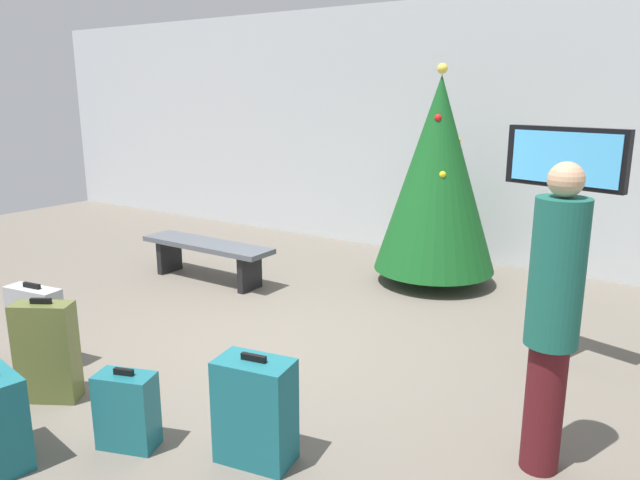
# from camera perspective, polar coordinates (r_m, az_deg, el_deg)

# --- Properties ---
(ground_plane) EXTENTS (16.00, 16.00, 0.00)m
(ground_plane) POSITION_cam_1_polar(r_m,az_deg,el_deg) (5.50, -4.54, -10.18)
(ground_plane) COLOR #665E54
(back_wall) EXTENTS (16.00, 0.20, 3.44)m
(back_wall) POSITION_cam_1_polar(r_m,az_deg,el_deg) (8.46, 12.11, 10.03)
(back_wall) COLOR #B7BCC1
(back_wall) RESTS_ON ground_plane
(holiday_tree) EXTENTS (1.42, 1.42, 2.55)m
(holiday_tree) POSITION_cam_1_polar(r_m,az_deg,el_deg) (7.14, 11.09, 6.08)
(holiday_tree) COLOR #4C3319
(holiday_tree) RESTS_ON ground_plane
(flight_info_kiosk) EXTENTS (0.95, 0.32, 1.98)m
(flight_info_kiosk) POSITION_cam_1_polar(r_m,az_deg,el_deg) (5.12, 21.90, 3.40)
(flight_info_kiosk) COLOR #333338
(flight_info_kiosk) RESTS_ON ground_plane
(waiting_bench) EXTENTS (1.78, 0.44, 0.48)m
(waiting_bench) POSITION_cam_1_polar(r_m,az_deg,el_deg) (7.39, -10.68, -1.04)
(waiting_bench) COLOR #4C5159
(waiting_bench) RESTS_ON ground_plane
(traveller_0) EXTENTS (0.41, 0.41, 1.87)m
(traveller_0) POSITION_cam_1_polar(r_m,az_deg,el_deg) (3.72, 21.25, -6.50)
(traveller_0) COLOR #4C1419
(traveller_0) RESTS_ON ground_plane
(suitcase_0) EXTENTS (0.52, 0.25, 0.72)m
(suitcase_0) POSITION_cam_1_polar(r_m,az_deg,el_deg) (5.57, -25.31, -7.44)
(suitcase_0) COLOR #9EA0A5
(suitcase_0) RESTS_ON ground_plane
(suitcase_1) EXTENTS (0.46, 0.38, 0.79)m
(suitcase_1) POSITION_cam_1_polar(r_m,az_deg,el_deg) (4.92, -24.52, -9.65)
(suitcase_1) COLOR #59602D
(suitcase_1) RESTS_ON ground_plane
(suitcase_3) EXTENTS (0.51, 0.35, 0.71)m
(suitcase_3) POSITION_cam_1_polar(r_m,az_deg,el_deg) (3.84, -6.18, -15.84)
(suitcase_3) COLOR #19606B
(suitcase_3) RESTS_ON ground_plane
(suitcase_4) EXTENTS (0.42, 0.31, 0.54)m
(suitcase_4) POSITION_cam_1_polar(r_m,az_deg,el_deg) (4.18, -17.86, -15.16)
(suitcase_4) COLOR #19606B
(suitcase_4) RESTS_ON ground_plane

